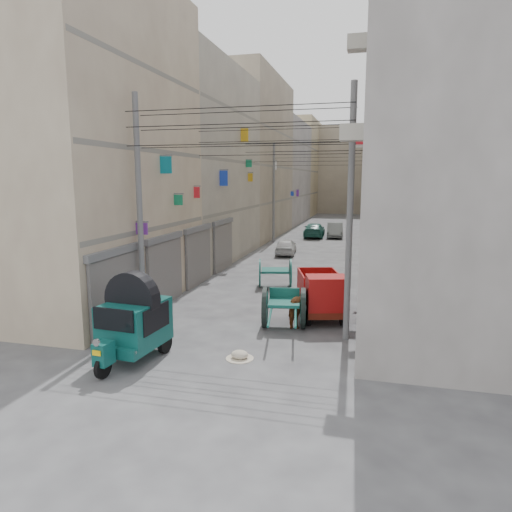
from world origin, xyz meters
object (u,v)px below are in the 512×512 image
(second_cart, at_px, (275,272))
(tonga_cart, at_px, (284,307))
(mini_truck, at_px, (323,297))
(distant_car_grey, at_px, (335,230))
(distant_car_green, at_px, (314,230))
(horse, at_px, (304,306))
(distant_car_white, at_px, (286,246))
(auto_rickshaw, at_px, (133,320))
(feed_sack, at_px, (240,355))

(second_cart, bearing_deg, tonga_cart, -88.34)
(tonga_cart, distance_m, mini_truck, 1.74)
(distant_car_grey, distance_m, distant_car_green, 1.83)
(horse, height_order, distant_car_green, horse)
(tonga_cart, height_order, distant_car_grey, tonga_cart)
(second_cart, distance_m, distant_car_white, 9.69)
(horse, bearing_deg, distant_car_green, -69.63)
(tonga_cart, distance_m, distant_car_white, 15.76)
(distant_car_white, height_order, distant_car_green, distant_car_green)
(auto_rickshaw, relative_size, second_cart, 1.56)
(auto_rickshaw, distance_m, tonga_cart, 5.29)
(auto_rickshaw, bearing_deg, tonga_cart, 51.43)
(mini_truck, relative_size, second_cart, 1.89)
(horse, bearing_deg, second_cart, -54.22)
(tonga_cart, relative_size, second_cart, 1.82)
(distant_car_white, bearing_deg, second_cart, 92.27)
(auto_rickshaw, height_order, feed_sack, auto_rickshaw)
(auto_rickshaw, bearing_deg, distant_car_white, 92.68)
(horse, relative_size, distant_car_grey, 0.43)
(horse, xyz_separation_m, distant_car_grey, (-1.07, 25.66, -0.07))
(mini_truck, height_order, second_cart, mini_truck)
(mini_truck, relative_size, horse, 2.05)
(auto_rickshaw, height_order, distant_car_green, auto_rickshaw)
(tonga_cart, xyz_separation_m, horse, (0.65, 0.36, -0.03))
(second_cart, bearing_deg, horse, -81.40)
(horse, bearing_deg, distant_car_white, -63.00)
(auto_rickshaw, relative_size, distant_car_green, 0.66)
(feed_sack, bearing_deg, distant_car_white, 96.68)
(horse, bearing_deg, distant_car_grey, -73.70)
(feed_sack, distance_m, horse, 3.75)
(mini_truck, bearing_deg, horse, -136.87)
(feed_sack, relative_size, distant_car_green, 0.12)
(second_cart, xyz_separation_m, feed_sack, (0.88, -9.00, -0.60))
(second_cart, relative_size, horse, 1.08)
(second_cart, height_order, distant_car_grey, second_cart)
(auto_rickshaw, xyz_separation_m, distant_car_grey, (3.22, 29.84, -0.50))
(auto_rickshaw, height_order, second_cart, auto_rickshaw)
(tonga_cart, bearing_deg, feed_sack, -111.88)
(distant_car_white, bearing_deg, tonga_cart, 95.07)
(distant_car_white, bearing_deg, horse, 97.68)
(auto_rickshaw, distance_m, distant_car_white, 19.35)
(mini_truck, relative_size, distant_car_green, 0.80)
(second_cart, bearing_deg, distant_car_white, 84.41)
(feed_sack, distance_m, distant_car_white, 18.73)
(tonga_cart, bearing_deg, auto_rickshaw, -142.86)
(feed_sack, bearing_deg, auto_rickshaw, -166.10)
(mini_truck, bearing_deg, feed_sack, -129.18)
(auto_rickshaw, xyz_separation_m, feed_sack, (2.94, 0.73, -1.02))
(auto_rickshaw, bearing_deg, distant_car_green, 92.17)
(second_cart, relative_size, distant_car_white, 0.56)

